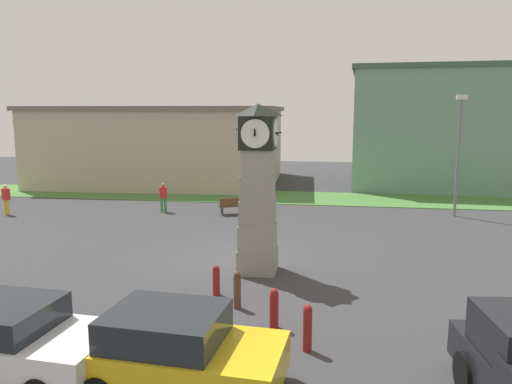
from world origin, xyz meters
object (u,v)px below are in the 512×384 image
object	(u,v)px
bollard_mid_row	(274,308)
car_by_building	(177,350)
bollard_end_row	(216,280)
street_lamp_near_road	(459,147)
bench	(234,204)
bollard_far_row	(237,290)
clock_tower	(258,193)
pedestrian_near_bench	(163,196)
bollard_near_tower	(307,327)
pedestrian_crossing_lot	(6,198)
car_near_tower	(6,339)

from	to	relation	value
bollard_mid_row	car_by_building	xyz separation A→B (m)	(-1.54, -3.06, 0.29)
bollard_end_row	street_lamp_near_road	distance (m)	16.21
bench	street_lamp_near_road	xyz separation A→B (m)	(11.30, 1.22, 3.04)
bollard_far_row	car_by_building	xyz separation A→B (m)	(-0.40, -4.15, 0.27)
clock_tower	bollard_mid_row	bearing A→B (deg)	-76.26
pedestrian_near_bench	bollard_mid_row	bearing A→B (deg)	-60.83
bollard_near_tower	bench	xyz separation A→B (m)	(-4.54, 14.56, -0.03)
bench	street_lamp_near_road	bearing A→B (deg)	6.17
bollard_mid_row	pedestrian_near_bench	size ratio (longest dim) A/B	0.66
bench	pedestrian_crossing_lot	xyz separation A→B (m)	(-11.74, -1.86, 0.38)
bollard_far_row	bollard_near_tower	bearing A→B (deg)	-47.33
street_lamp_near_road	pedestrian_crossing_lot	bearing A→B (deg)	-172.37
car_near_tower	pedestrian_crossing_lot	distance (m)	17.91
bollard_near_tower	street_lamp_near_road	distance (m)	17.43
car_near_tower	street_lamp_near_road	size ratio (longest dim) A/B	0.72
bollard_near_tower	pedestrian_crossing_lot	bearing A→B (deg)	142.05
bollard_far_row	pedestrian_crossing_lot	distance (m)	17.71
bollard_mid_row	pedestrian_crossing_lot	world-z (taller)	pedestrian_crossing_lot
bollard_end_row	bench	distance (m)	11.62
clock_tower	pedestrian_crossing_lot	world-z (taller)	clock_tower
pedestrian_crossing_lot	pedestrian_near_bench	bearing A→B (deg)	13.59
bollard_near_tower	pedestrian_near_bench	world-z (taller)	pedestrian_near_bench
bollard_mid_row	car_near_tower	size ratio (longest dim) A/B	0.23
bollard_end_row	car_by_building	world-z (taller)	car_by_building
pedestrian_crossing_lot	bollard_far_row	bearing A→B (deg)	-36.38
bollard_far_row	car_near_tower	world-z (taller)	car_near_tower
bollard_end_row	bollard_mid_row	bearing A→B (deg)	-45.48
bench	car_by_building	bearing A→B (deg)	-82.69
bollard_far_row	car_by_building	world-z (taller)	car_by_building
clock_tower	bollard_far_row	bearing A→B (deg)	-91.56
clock_tower	street_lamp_near_road	distance (m)	13.56
bollard_near_tower	street_lamp_near_road	world-z (taller)	street_lamp_near_road
bollard_far_row	pedestrian_crossing_lot	world-z (taller)	pedestrian_crossing_lot
bench	bollard_end_row	bearing A→B (deg)	-81.48
bollard_mid_row	bollard_end_row	size ratio (longest dim) A/B	1.12
bollard_near_tower	car_by_building	distance (m)	3.12
car_near_tower	pedestrian_crossing_lot	size ratio (longest dim) A/B	2.78
bollard_end_row	bench	size ratio (longest dim) A/B	0.54
bollard_far_row	bollard_end_row	xyz separation A→B (m)	(-0.79, 0.88, -0.07)
bollard_mid_row	street_lamp_near_road	xyz separation A→B (m)	(7.64, 14.68, 3.05)
car_near_tower	bench	xyz separation A→B (m)	(1.46, 16.53, -0.27)
bollard_far_row	car_by_building	size ratio (longest dim) A/B	0.26
bollard_mid_row	car_near_tower	world-z (taller)	car_near_tower
bollard_mid_row	pedestrian_near_bench	world-z (taller)	pedestrian_near_bench
clock_tower	bollard_mid_row	distance (m)	4.94
car_near_tower	bench	size ratio (longest dim) A/B	2.62
car_by_building	street_lamp_near_road	distance (m)	20.16
bollard_mid_row	bollard_far_row	xyz separation A→B (m)	(-1.14, 1.09, 0.01)
clock_tower	street_lamp_near_road	size ratio (longest dim) A/B	0.91
pedestrian_near_bench	pedestrian_crossing_lot	size ratio (longest dim) A/B	0.98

